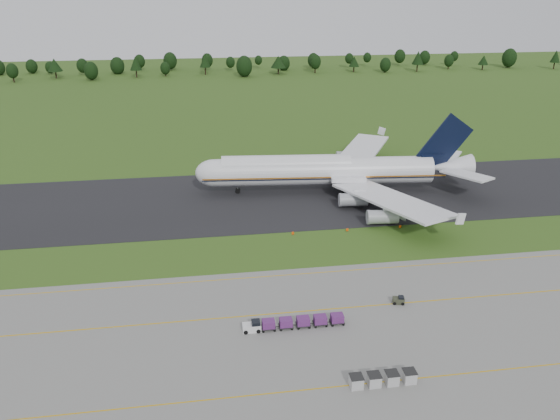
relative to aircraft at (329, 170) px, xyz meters
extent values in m
plane|color=#2F4F17|center=(-14.99, -30.81, -5.61)|extent=(600.00, 600.00, 0.00)
cube|color=slate|center=(-14.99, -64.81, -5.58)|extent=(300.00, 52.00, 0.06)
cube|color=black|center=(-14.99, -2.81, -5.57)|extent=(300.00, 40.00, 0.08)
cube|color=#C3950B|center=(-14.99, -52.81, -5.55)|extent=(300.00, 0.25, 0.01)
cube|color=#C3950B|center=(-14.99, -70.81, -5.55)|extent=(300.00, 0.20, 0.01)
cube|color=#C3950B|center=(-14.99, -40.81, -5.55)|extent=(120.00, 0.20, 0.01)
cylinder|color=black|center=(-127.08, 182.77, -3.64)|extent=(0.70, 0.70, 3.94)
sphere|color=black|center=(-127.08, 182.77, 0.41)|extent=(6.00, 6.00, 6.00)
cylinder|color=black|center=(-107.95, 193.10, -3.68)|extent=(0.70, 0.70, 3.86)
cone|color=black|center=(-107.95, 193.10, 1.69)|extent=(7.88, 7.88, 6.87)
cylinder|color=black|center=(-87.42, 183.46, -3.94)|extent=(0.70, 0.70, 3.34)
sphere|color=black|center=(-87.42, 183.46, -0.51)|extent=(7.33, 7.33, 7.33)
cylinder|color=black|center=(-64.57, 189.94, -3.59)|extent=(0.70, 0.70, 4.05)
cone|color=black|center=(-64.57, 189.94, 2.03)|extent=(6.41, 6.41, 7.20)
cylinder|color=black|center=(-48.84, 192.12, -4.16)|extent=(0.70, 0.70, 2.90)
sphere|color=black|center=(-48.84, 192.12, -1.18)|extent=(5.43, 5.43, 5.43)
cylinder|color=black|center=(-26.56, 194.34, -3.49)|extent=(0.70, 0.70, 4.25)
cone|color=black|center=(-26.56, 194.34, 2.41)|extent=(6.05, 6.05, 7.55)
cylinder|color=black|center=(-5.21, 183.44, -3.72)|extent=(0.70, 0.70, 3.79)
sphere|color=black|center=(-5.21, 183.44, 0.18)|extent=(8.85, 8.85, 8.85)
cylinder|color=black|center=(14.82, 190.02, -3.76)|extent=(0.70, 0.70, 3.69)
cone|color=black|center=(14.82, 190.02, 1.36)|extent=(8.66, 8.66, 6.57)
cylinder|color=black|center=(36.61, 191.08, -3.51)|extent=(0.70, 0.70, 4.21)
sphere|color=black|center=(36.61, 191.08, 0.81)|extent=(6.45, 6.45, 6.45)
cylinder|color=black|center=(59.86, 191.44, -4.01)|extent=(0.70, 0.70, 3.21)
cone|color=black|center=(59.86, 191.44, 0.45)|extent=(6.09, 6.09, 5.70)
cylinder|color=black|center=(77.46, 187.10, -4.15)|extent=(0.70, 0.70, 2.92)
sphere|color=black|center=(77.46, 187.10, -1.15)|extent=(6.27, 6.27, 6.27)
cylinder|color=black|center=(97.35, 187.87, -3.50)|extent=(0.70, 0.70, 4.22)
cone|color=black|center=(97.35, 187.87, 2.35)|extent=(6.74, 6.74, 7.49)
cylinder|color=black|center=(119.80, 194.29, -3.96)|extent=(0.70, 0.70, 3.30)
sphere|color=black|center=(119.80, 194.29, -0.58)|extent=(5.65, 5.65, 5.65)
cylinder|color=black|center=(138.93, 188.45, -4.07)|extent=(0.70, 0.70, 3.08)
cone|color=black|center=(138.93, 188.45, 0.20)|extent=(5.93, 5.93, 5.47)
cylinder|color=black|center=(158.99, 194.65, -3.66)|extent=(0.70, 0.70, 3.90)
sphere|color=black|center=(158.99, 194.65, 0.34)|extent=(8.66, 8.66, 8.66)
cylinder|color=black|center=(183.33, 185.11, -3.60)|extent=(0.70, 0.70, 4.02)
cone|color=black|center=(183.33, 185.11, 1.99)|extent=(5.68, 5.68, 7.15)
cylinder|color=white|center=(-1.27, 0.12, -0.20)|extent=(54.50, 11.64, 6.72)
cylinder|color=white|center=(-10.56, 0.97, 1.39)|extent=(32.07, 8.12, 5.24)
sphere|color=white|center=(-28.22, 2.59, -0.20)|extent=(6.72, 6.72, 6.72)
cone|color=white|center=(30.78, -2.83, 0.27)|extent=(10.80, 7.29, 6.38)
cube|color=orange|center=(-1.58, -3.25, -0.76)|extent=(59.46, 5.52, 0.33)
cube|color=white|center=(9.59, -18.77, -1.04)|extent=(19.96, 32.97, 0.51)
cube|color=white|center=(12.85, 16.71, -1.04)|extent=(24.43, 31.96, 0.51)
cylinder|color=#93959A|center=(3.17, -12.09, -3.37)|extent=(6.78, 3.57, 2.99)
cylinder|color=#93959A|center=(6.71, -22.73, -3.37)|extent=(6.78, 3.57, 2.99)
cylinder|color=#93959A|center=(5.32, 11.32, -3.37)|extent=(6.78, 3.57, 2.99)
cylinder|color=#93959A|center=(10.74, 21.12, -3.37)|extent=(6.78, 3.57, 2.99)
cube|color=black|center=(28.47, -2.62, 6.55)|extent=(13.59, 1.76, 14.98)
cube|color=white|center=(31.53, -9.92, 0.55)|extent=(10.04, 13.14, 0.42)
cube|color=white|center=(32.81, 4.01, 0.55)|extent=(11.43, 12.76, 0.42)
cylinder|color=slate|center=(-22.64, 2.08, -4.59)|extent=(0.34, 0.34, 2.05)
cylinder|color=black|center=(-22.64, 2.08, -5.00)|extent=(1.28, 0.95, 1.21)
cylinder|color=slate|center=(3.92, -4.57, -4.59)|extent=(0.34, 0.34, 2.05)
cylinder|color=black|center=(3.92, -4.57, -5.00)|extent=(1.28, 0.95, 1.21)
cylinder|color=slate|center=(4.68, 3.79, -4.59)|extent=(0.34, 0.34, 2.05)
cylinder|color=black|center=(4.68, 3.79, -5.00)|extent=(1.28, 0.95, 1.21)
cube|color=silver|center=(-24.98, -56.87, -4.96)|extent=(2.77, 1.49, 1.17)
cylinder|color=black|center=(-25.94, -57.62, -5.23)|extent=(0.64, 0.23, 0.64)
cube|color=black|center=(-22.42, -56.87, -5.18)|extent=(2.13, 1.60, 0.13)
cube|color=#51205C|center=(-22.42, -56.87, -4.54)|extent=(1.92, 1.49, 1.17)
cylinder|color=black|center=(-23.27, -57.62, -5.37)|extent=(0.36, 0.16, 0.36)
cube|color=black|center=(-19.75, -56.87, -5.18)|extent=(2.13, 1.60, 0.13)
cube|color=#51205C|center=(-19.75, -56.87, -4.54)|extent=(1.92, 1.49, 1.17)
cylinder|color=black|center=(-20.61, -57.62, -5.37)|extent=(0.36, 0.16, 0.36)
cube|color=black|center=(-17.09, -56.87, -5.18)|extent=(2.13, 1.60, 0.13)
cube|color=#51205C|center=(-17.09, -56.87, -4.54)|extent=(1.92, 1.49, 1.17)
cylinder|color=black|center=(-17.94, -57.62, -5.37)|extent=(0.36, 0.16, 0.36)
cube|color=black|center=(-14.42, -56.87, -5.18)|extent=(2.13, 1.60, 0.13)
cube|color=#51205C|center=(-14.42, -56.87, -4.54)|extent=(1.92, 1.49, 1.17)
cylinder|color=black|center=(-15.27, -57.62, -5.37)|extent=(0.36, 0.16, 0.36)
cube|color=black|center=(-11.75, -56.87, -5.18)|extent=(2.13, 1.60, 0.13)
cube|color=#51205C|center=(-11.75, -56.87, -4.54)|extent=(1.92, 1.49, 1.17)
cylinder|color=black|center=(-12.61, -57.62, -5.37)|extent=(0.36, 0.16, 0.36)
cylinder|color=black|center=(-24.98, -56.87, -5.23)|extent=(0.64, 0.23, 0.64)
cube|color=#323625|center=(-0.38, -52.76, -5.04)|extent=(2.08, 1.53, 1.03)
cylinder|color=black|center=(-1.04, -53.32, -5.29)|extent=(0.52, 0.19, 0.52)
cylinder|color=black|center=(0.27, -52.20, -5.29)|extent=(0.52, 0.19, 0.52)
cube|color=#AFAFAF|center=(-12.76, -71.20, -4.74)|extent=(1.61, 1.61, 1.61)
cube|color=black|center=(-12.76, -71.20, -3.90)|extent=(1.71, 1.71, 0.08)
cube|color=#AFAFAF|center=(-10.36, -71.20, -4.74)|extent=(1.61, 1.61, 1.61)
cube|color=black|center=(-10.36, -71.20, -3.90)|extent=(1.71, 1.71, 0.08)
cube|color=#AFAFAF|center=(-7.96, -71.20, -4.74)|extent=(1.61, 1.61, 1.61)
cube|color=black|center=(-7.96, -71.20, -3.90)|extent=(1.71, 1.71, 0.08)
cube|color=#AFAFAF|center=(-5.56, -71.20, -4.74)|extent=(1.61, 1.61, 1.61)
cube|color=black|center=(-5.56, -71.20, -3.90)|extent=(1.71, 1.71, 0.08)
cube|color=#EF4907|center=(-13.06, -24.01, -5.31)|extent=(0.50, 0.12, 0.60)
cube|color=black|center=(-13.06, -24.01, -5.59)|extent=(0.30, 0.30, 0.04)
cube|color=#EF4907|center=(-1.37, -24.01, -5.31)|extent=(0.50, 0.12, 0.60)
cube|color=black|center=(-1.37, -24.01, -5.59)|extent=(0.30, 0.30, 0.04)
cube|color=#EF4907|center=(10.33, -24.01, -5.31)|extent=(0.50, 0.12, 0.60)
cube|color=black|center=(10.33, -24.01, -5.59)|extent=(0.30, 0.30, 0.04)
camera|label=1|loc=(-30.85, -125.83, 43.18)|focal=35.00mm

